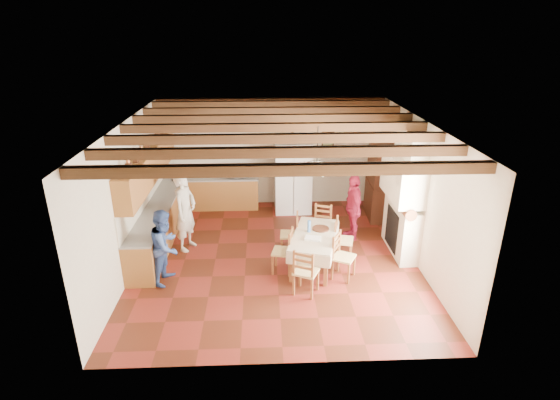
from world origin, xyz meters
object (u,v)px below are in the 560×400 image
object	(u,v)px
refrigerator	(293,177)
chair_right_near	(344,256)
dining_table	(314,238)
chair_end_far	(321,226)
person_woman_blue	(166,246)
hutch	(379,179)
chair_right_far	(344,239)
chair_left_near	(282,251)
person_man	(185,211)
chair_end_near	(306,271)
microwave	(238,171)
person_woman_red	(353,207)
chair_left_far	(289,234)

from	to	relation	value
refrigerator	chair_right_near	bearing A→B (deg)	-78.74
dining_table	chair_end_far	xyz separation A→B (m)	(0.28, 0.93, -0.17)
refrigerator	person_woman_blue	world-z (taller)	refrigerator
hutch	chair_right_far	size ratio (longest dim) A/B	2.21
hutch	chair_left_near	bearing A→B (deg)	-131.12
refrigerator	hutch	world-z (taller)	hutch
refrigerator	chair_end_far	bearing A→B (deg)	-77.17
person_man	hutch	bearing A→B (deg)	-50.82
hutch	person_woman_blue	size ratio (longest dim) A/B	1.39
person_man	chair_end_near	bearing A→B (deg)	-106.67
chair_right_near	person_man	world-z (taller)	person_man
person_woman_blue	microwave	distance (m)	3.97
hutch	person_woman_red	xyz separation A→B (m)	(-0.91, -1.23, -0.27)
refrigerator	person_man	distance (m)	3.32
refrigerator	chair_end_near	distance (m)	4.07
chair_end_near	microwave	xyz separation A→B (m)	(-1.45, 4.33, 0.57)
person_man	microwave	bearing A→B (deg)	-3.38
refrigerator	chair_left_near	bearing A→B (deg)	-98.86
chair_end_near	chair_right_near	bearing A→B (deg)	-121.96
hutch	chair_right_far	bearing A→B (deg)	-116.66
person_woman_blue	chair_right_near	bearing A→B (deg)	-77.34
chair_left_near	chair_end_near	size ratio (longest dim) A/B	1.00
chair_left_near	chair_right_far	world-z (taller)	same
refrigerator	chair_right_near	world-z (taller)	refrigerator
chair_left_near	person_woman_blue	size ratio (longest dim) A/B	0.63
refrigerator	chair_right_far	bearing A→B (deg)	-73.19
hutch	chair_end_far	xyz separation A→B (m)	(-1.68, -1.56, -0.58)
chair_end_near	chair_end_far	world-z (taller)	same
chair_left_far	chair_right_far	world-z (taller)	same
dining_table	person_woman_red	bearing A→B (deg)	50.24
chair_right_far	person_woman_red	size ratio (longest dim) A/B	0.60
chair_left_near	person_man	xyz separation A→B (m)	(-2.12, 1.11, 0.44)
chair_end_far	person_man	world-z (taller)	person_man
chair_right_far	person_woman_blue	size ratio (longest dim) A/B	0.63
person_woman_blue	chair_end_near	bearing A→B (deg)	-88.30
refrigerator	chair_end_far	xyz separation A→B (m)	(0.52, -2.09, -0.49)
hutch	person_man	distance (m)	5.02
chair_end_near	person_woman_red	xyz separation A→B (m)	(1.32, 2.29, 0.31)
hutch	chair_right_far	world-z (taller)	hutch
chair_left_far	chair_end_near	size ratio (longest dim) A/B	1.00
hutch	chair_right_near	world-z (taller)	hutch
chair_right_near	person_woman_blue	world-z (taller)	person_woman_blue
chair_left_far	person_man	world-z (taller)	person_man
chair_right_far	refrigerator	bearing A→B (deg)	33.37
dining_table	chair_right_near	world-z (taller)	chair_right_near
refrigerator	microwave	world-z (taller)	refrigerator
person_woman_blue	chair_left_far	bearing A→B (deg)	-54.34
chair_end_near	microwave	bearing A→B (deg)	-45.75
person_woman_red	hutch	bearing A→B (deg)	138.88
person_woman_red	microwave	size ratio (longest dim) A/B	2.86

